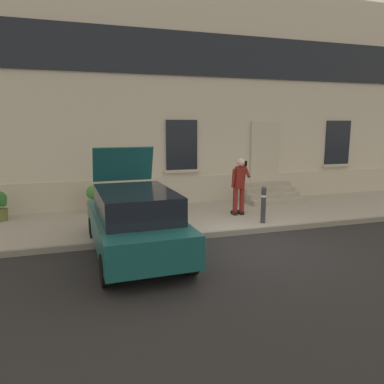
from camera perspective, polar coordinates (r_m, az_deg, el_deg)
The scene contains 11 objects.
ground_plane at distance 8.99m, azimuth 8.37°, elevation -8.36°, with size 80.00×80.00×0.00m, color #232326.
sidewalk at distance 11.45m, azimuth 2.28°, elevation -3.80°, with size 24.00×3.60×0.15m, color #99968E.
curb_edge at distance 9.78m, azimuth 5.98°, elevation -6.31°, with size 24.00×0.12×0.15m, color gray.
building_facade at distance 13.51m, azimuth -1.25°, elevation 13.95°, with size 24.00×1.52×7.50m.
entrance_stoop at distance 13.76m, azimuth 11.90°, elevation -0.30°, with size 1.99×1.28×0.64m.
hatchback_car_teal at distance 8.16m, azimuth -8.81°, elevation -4.45°, with size 1.90×4.12×2.34m.
bollard_near_person at distance 10.49m, azimuth 11.02°, elevation -1.72°, with size 0.15×0.15×1.04m.
bollard_far_left at distance 9.35m, azimuth -9.03°, elevation -3.12°, with size 0.15×0.15×1.04m.
person_on_phone at distance 11.21m, azimuth 7.37°, elevation 1.42°, with size 0.51×0.49×1.75m.
planter_olive at distance 11.91m, azimuth -27.67°, elevation -1.82°, with size 0.44×0.44×0.86m.
planter_terracotta at distance 11.95m, azimuth -14.96°, elevation -0.95°, with size 0.44×0.44×0.86m.
Camera 1 is at (-3.76, -7.65, 2.85)m, focal length 34.41 mm.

